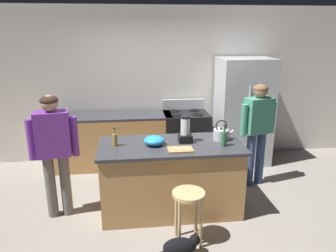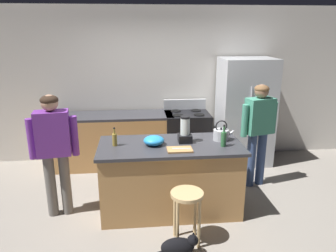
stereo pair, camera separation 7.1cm
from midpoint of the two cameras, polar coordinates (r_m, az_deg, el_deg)
name	(u,v)px [view 2 (the right image)]	position (r m, az deg, el deg)	size (l,w,h in m)	color
ground_plane	(170,209)	(4.46, 0.87, -14.40)	(14.00, 14.00, 0.00)	gray
back_wall	(159,85)	(5.84, -1.29, 7.32)	(8.00, 0.10, 2.70)	silver
kitchen_island	(170,177)	(4.24, 0.90, -9.06)	(1.81, 0.85, 0.92)	#B7844C
back_counter_run	(115,140)	(5.66, -9.01, -2.49)	(2.00, 0.64, 0.92)	#B7844C
refrigerator	(245,112)	(5.80, 13.76, 2.45)	(0.90, 0.73, 1.84)	#B7BABF
stove_range	(187,138)	(5.70, 3.68, -2.08)	(0.76, 0.65, 1.10)	black
person_by_island_left	(54,145)	(4.18, -19.04, -3.14)	(0.60, 0.27, 1.58)	#66605B
person_by_sink_right	(259,126)	(4.93, 16.13, 0.02)	(0.59, 0.31, 1.56)	#384C7A
bar_stool	(187,203)	(3.63, 3.93, -13.48)	(0.36, 0.36, 0.62)	tan
cat	(179,246)	(3.65, 2.61, -20.44)	(0.52, 0.18, 0.26)	black
blender_appliance	(185,131)	(4.11, 3.52, -0.94)	(0.17, 0.17, 0.34)	black
bottle_olive_oil	(224,139)	(4.03, 10.30, -2.19)	(0.07, 0.07, 0.28)	#2D6638
bottle_vinegar	(115,139)	(4.04, -8.91, -2.30)	(0.06, 0.06, 0.24)	olive
mixing_bowl	(154,141)	(4.02, -2.00, -2.59)	(0.26, 0.26, 0.12)	#268CD8
tea_kettle	(221,134)	(4.26, 9.82, -1.45)	(0.28, 0.20, 0.27)	#B7BABF
cutting_board	(180,150)	(3.86, 2.61, -4.19)	(0.30, 0.20, 0.02)	#B7844C
chef_knife	(181,149)	(3.86, 2.90, -4.00)	(0.22, 0.03, 0.01)	#B7BABF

